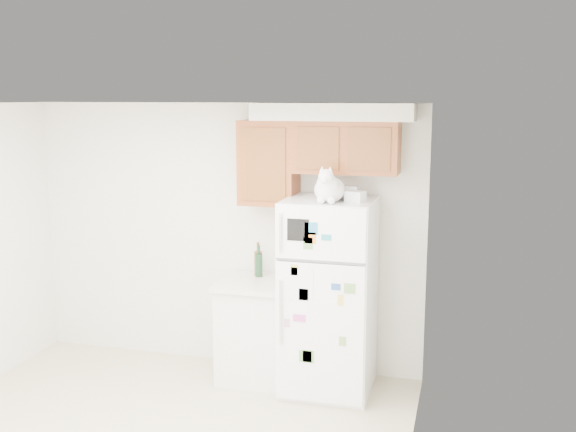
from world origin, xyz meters
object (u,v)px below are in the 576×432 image
at_px(refrigerator, 329,296).
at_px(bottle_green, 259,261).
at_px(base_counter, 256,329).
at_px(storage_box_front, 355,197).
at_px(bottle_amber, 258,259).
at_px(cat, 329,188).
at_px(storage_box_back, 347,192).

height_order(refrigerator, bottle_green, refrigerator).
height_order(base_counter, bottle_green, bottle_green).
bearing_deg(refrigerator, bottle_green, 162.91).
relative_size(storage_box_front, bottle_amber, 0.48).
relative_size(storage_box_front, bottle_green, 0.51).
height_order(storage_box_front, bottle_amber, storage_box_front).
bearing_deg(storage_box_front, bottle_amber, -179.86).
distance_m(storage_box_front, bottle_green, 1.19).
xyz_separation_m(base_counter, storage_box_front, (0.92, -0.16, 1.28)).
bearing_deg(bottle_green, base_counter, -85.65).
height_order(refrigerator, base_counter, refrigerator).
xyz_separation_m(base_counter, bottle_green, (-0.01, 0.14, 0.60)).
height_order(refrigerator, cat, cat).
relative_size(base_counter, bottle_amber, 2.92).
bearing_deg(storage_box_front, bottle_green, -178.53).
distance_m(refrigerator, base_counter, 0.79).
height_order(refrigerator, bottle_amber, refrigerator).
bearing_deg(refrigerator, cat, -80.58).
bearing_deg(refrigerator, bottle_amber, 161.12).
bearing_deg(base_counter, bottle_amber, 98.99).
bearing_deg(base_counter, storage_box_back, 5.22).
xyz_separation_m(refrigerator, bottle_amber, (-0.72, 0.25, 0.23)).
xyz_separation_m(storage_box_front, bottle_green, (-0.93, 0.30, -0.68)).
xyz_separation_m(base_counter, cat, (0.72, -0.23, 1.35)).
relative_size(bottle_green, bottle_amber, 0.93).
xyz_separation_m(refrigerator, bottle_green, (-0.70, 0.22, 0.21)).
bearing_deg(storage_box_back, storage_box_front, -69.80).
bearing_deg(refrigerator, storage_box_front, -20.34).
xyz_separation_m(bottle_green, bottle_amber, (-0.02, 0.03, 0.01)).
distance_m(cat, bottle_green, 1.11).
relative_size(storage_box_back, bottle_amber, 0.57).
height_order(base_counter, cat, cat).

